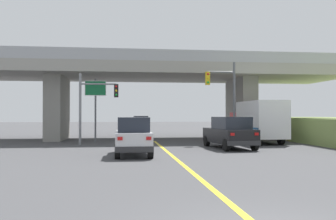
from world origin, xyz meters
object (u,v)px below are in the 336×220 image
Objects in this scene: suv_lead at (133,136)px; sedan_oncoming at (140,124)px; highway_sign at (95,95)px; suv_crossing at (230,133)px; traffic_signal_nearside at (225,93)px; box_truck at (258,121)px; traffic_signal_farside at (94,100)px.

suv_lead is 24.50m from sedan_oncoming.
highway_sign reaches higher than suv_lead.
suv_lead is at bearing -74.72° from highway_sign.
suv_lead is 0.87× the size of suv_crossing.
highway_sign is at bearing -106.06° from sedan_oncoming.
traffic_signal_nearside is 10.06m from highway_sign.
suv_lead is 0.71× the size of traffic_signal_nearside.
box_truck reaches higher than sedan_oncoming.
sedan_oncoming is 0.78× the size of traffic_signal_nearside.
highway_sign is at bearing 138.46° from suv_crossing.
suv_lead is at bearing -135.15° from traffic_signal_nearside.
traffic_signal_nearside is at bearing 44.85° from suv_lead.
traffic_signal_nearside reaches higher than suv_lead.
traffic_signal_nearside reaches higher than box_truck.
traffic_signal_farside is at bearing 149.06° from suv_crossing.
sedan_oncoming is 18.55m from traffic_signal_nearside.
traffic_signal_farside is at bearing -88.94° from highway_sign.
box_truck is at bearing -8.60° from highway_sign.
traffic_signal_farside is at bearing -103.88° from sedan_oncoming.
traffic_signal_nearside reaches higher than traffic_signal_farside.
suv_crossing is 5.83m from box_truck.
suv_crossing is 21.62m from sedan_oncoming.
traffic_signal_nearside is at bearing -3.66° from traffic_signal_farside.
highway_sign is (-12.49, 1.89, 2.03)m from box_truck.
suv_crossing is 0.69× the size of box_truck.
traffic_signal_farside is 1.03× the size of highway_sign.
box_truck is 12.55m from traffic_signal_farside.
suv_lead is 0.86× the size of highway_sign.
suv_lead and sedan_oncoming have the same top height.
box_truck is 1.43× the size of highway_sign.
suv_lead is 0.91× the size of sedan_oncoming.
suv_crossing is 11.32m from highway_sign.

